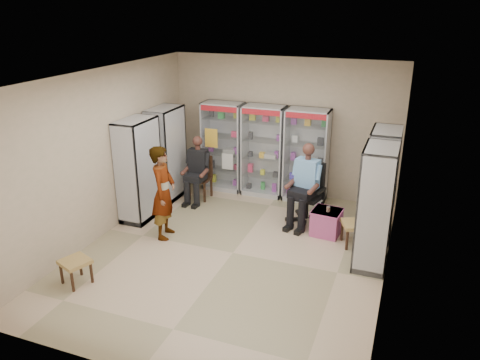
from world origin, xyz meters
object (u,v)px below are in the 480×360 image
at_px(cabinet_back_right, 306,156).
at_px(cabinet_left_far, 167,154).
at_px(cabinet_right_far, 381,184).
at_px(office_chair, 307,193).
at_px(wooden_chair, 200,178).
at_px(standing_man, 163,193).
at_px(woven_stool_a, 354,234).
at_px(woven_stool_b, 76,272).
at_px(cabinet_back_left, 223,147).
at_px(cabinet_right_near, 375,208).
at_px(cabinet_back_mid, 264,151).
at_px(cabinet_left_near, 139,170).
at_px(seated_shopkeeper, 307,186).
at_px(pink_trunk, 326,222).

height_order(cabinet_back_right, cabinet_left_far, same).
relative_size(cabinet_right_far, office_chair, 1.68).
distance_m(wooden_chair, standing_man, 1.89).
height_order(woven_stool_a, woven_stool_b, woven_stool_a).
bearing_deg(cabinet_back_left, cabinet_right_far, -17.75).
relative_size(cabinet_right_near, woven_stool_a, 4.62).
relative_size(cabinet_left_far, wooden_chair, 2.13).
bearing_deg(cabinet_back_left, cabinet_right_near, -32.28).
distance_m(cabinet_right_far, woven_stool_b, 5.34).
bearing_deg(woven_stool_b, cabinet_back_mid, 70.70).
bearing_deg(woven_stool_b, cabinet_left_near, 97.84).
bearing_deg(seated_shopkeeper, standing_man, -133.53).
distance_m(cabinet_left_far, wooden_chair, 0.89).
xyz_separation_m(cabinet_right_far, office_chair, (-1.34, 0.07, -0.41)).
distance_m(woven_stool_a, standing_man, 3.47).
bearing_deg(pink_trunk, woven_stool_b, -137.72).
xyz_separation_m(cabinet_back_mid, woven_stool_a, (2.25, -1.70, -0.78)).
relative_size(cabinet_back_right, cabinet_right_near, 1.00).
bearing_deg(office_chair, seated_shopkeeper, -76.19).
bearing_deg(cabinet_back_right, cabinet_back_left, 180.00).
xyz_separation_m(pink_trunk, woven_stool_b, (-3.26, -2.96, -0.04)).
distance_m(cabinet_left_far, woven_stool_a, 4.27).
bearing_deg(pink_trunk, cabinet_right_near, -41.32).
xyz_separation_m(office_chair, woven_stool_b, (-2.79, -3.37, -0.40)).
height_order(wooden_chair, standing_man, standing_man).
height_order(cabinet_back_mid, woven_stool_a, cabinet_back_mid).
distance_m(cabinet_back_right, cabinet_left_far, 2.98).
height_order(wooden_chair, pink_trunk, wooden_chair).
height_order(cabinet_left_far, woven_stool_a, cabinet_left_far).
height_order(cabinet_back_left, office_chair, cabinet_back_left).
relative_size(cabinet_back_mid, cabinet_left_far, 1.00).
height_order(cabinet_back_mid, cabinet_left_far, same).
bearing_deg(office_chair, wooden_chair, -173.93).
height_order(office_chair, seated_shopkeeper, seated_shopkeeper).
height_order(cabinet_back_right, cabinet_right_near, same).
xyz_separation_m(cabinet_left_far, woven_stool_b, (0.33, -3.50, -0.80)).
xyz_separation_m(seated_shopkeeper, woven_stool_b, (-2.79, -3.32, -0.56)).
distance_m(cabinet_back_mid, cabinet_right_far, 2.82).
xyz_separation_m(cabinet_right_far, pink_trunk, (-0.87, -0.33, -0.76)).
bearing_deg(cabinet_right_near, office_chair, 48.96).
height_order(cabinet_back_right, cabinet_right_far, same).
bearing_deg(standing_man, woven_stool_b, 153.54).
bearing_deg(cabinet_back_right, cabinet_right_far, -34.73).
distance_m(wooden_chair, woven_stool_b, 3.72).
bearing_deg(cabinet_right_far, woven_stool_b, 128.60).
xyz_separation_m(cabinet_right_near, cabinet_left_near, (-4.46, 0.20, 0.00)).
relative_size(cabinet_back_right, woven_stool_b, 5.02).
bearing_deg(cabinet_right_near, standing_man, 95.40).
bearing_deg(cabinet_left_far, office_chair, 87.58).
height_order(cabinet_right_far, woven_stool_b, cabinet_right_far).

